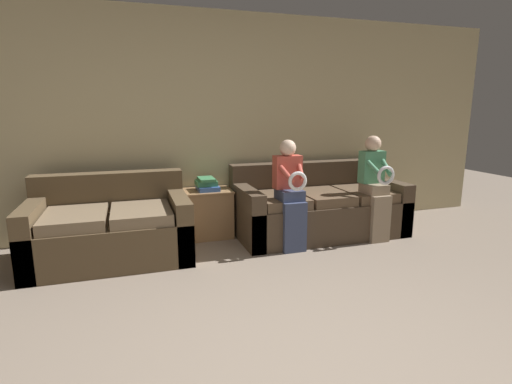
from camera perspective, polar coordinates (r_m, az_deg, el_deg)
name	(u,v)px	position (r m, az deg, el deg)	size (l,w,h in m)	color
wall_back	(202,125)	(4.77, -7.78, 9.48)	(7.87, 0.06, 2.55)	#C6B789
couch_main	(317,208)	(4.79, 8.76, -2.34)	(1.94, 0.93, 0.82)	#473828
couch_side	(111,229)	(4.21, -20.04, -5.00)	(1.50, 0.95, 0.81)	brown
child_left_seated	(290,190)	(4.17, 4.93, 0.32)	(0.29, 0.38, 1.15)	#384260
child_right_seated	(375,182)	(4.65, 16.67, 1.31)	(0.27, 0.38, 1.17)	gray
side_shelf	(208,212)	(4.65, -6.87, -2.93)	(0.53, 0.44, 0.55)	olive
book_stack	(207,184)	(4.58, -7.03, 1.09)	(0.24, 0.30, 0.14)	#33569E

